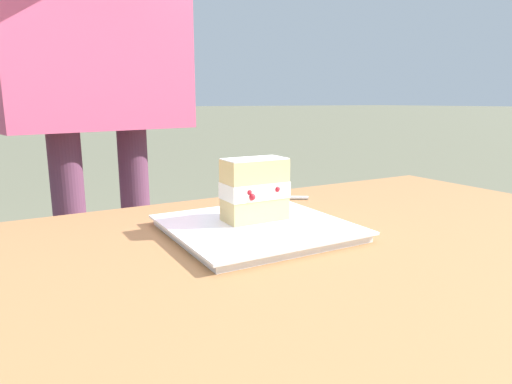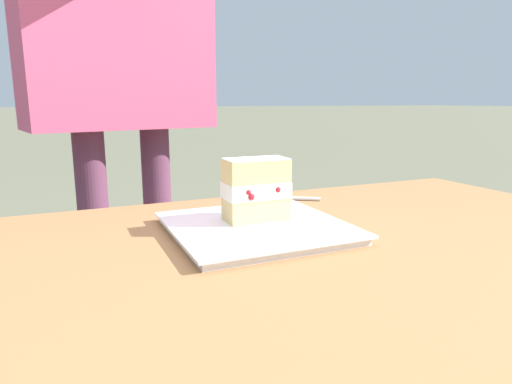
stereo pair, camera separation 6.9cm
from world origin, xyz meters
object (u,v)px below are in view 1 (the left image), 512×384
at_px(dessert_plate, 256,228).
at_px(cake_slice, 255,189).
at_px(patio_table, 312,350).
at_px(diner_person, 91,14).
at_px(dessert_fork, 263,197).

height_order(dessert_plate, cake_slice, cake_slice).
bearing_deg(patio_table, dessert_plate, -99.31).
relative_size(patio_table, cake_slice, 13.38).
relative_size(patio_table, diner_person, 0.82).
distance_m(patio_table, cake_slice, 0.27).
bearing_deg(cake_slice, diner_person, -76.87).
xyz_separation_m(patio_table, cake_slice, (-0.04, -0.22, 0.16)).
distance_m(dessert_plate, dessert_fork, 0.25).
bearing_deg(dessert_fork, diner_person, -55.78).
bearing_deg(dessert_plate, dessert_fork, -122.82).
xyz_separation_m(patio_table, dessert_fork, (-0.17, -0.40, 0.10)).
height_order(patio_table, dessert_fork, dessert_fork).
bearing_deg(dessert_fork, patio_table, 67.64).
relative_size(dessert_fork, diner_person, 0.09).
distance_m(patio_table, dessert_plate, 0.22).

